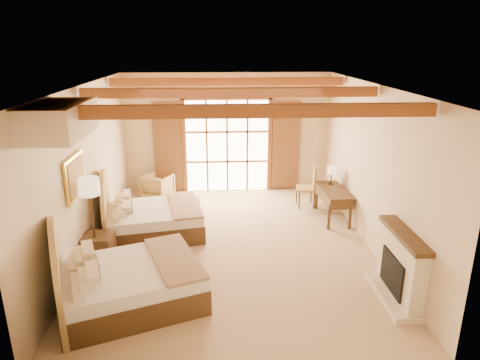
{
  "coord_description": "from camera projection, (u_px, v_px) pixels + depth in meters",
  "views": [
    {
      "loc": [
        -0.26,
        -7.87,
        3.96
      ],
      "look_at": [
        0.17,
        0.2,
        1.34
      ],
      "focal_mm": 32.0,
      "sensor_mm": 36.0,
      "label": 1
    }
  ],
  "objects": [
    {
      "name": "floor",
      "position": [
        232.0,
        245.0,
        8.71
      ],
      "size": [
        7.0,
        7.0,
        0.0
      ],
      "primitive_type": "plane",
      "color": "tan",
      "rests_on": "ground"
    },
    {
      "name": "wall_back",
      "position": [
        227.0,
        133.0,
        11.54
      ],
      "size": [
        5.5,
        0.0,
        5.5
      ],
      "primitive_type": "plane",
      "rotation": [
        1.57,
        0.0,
        0.0
      ],
      "color": "beige",
      "rests_on": "ground"
    },
    {
      "name": "wall_left",
      "position": [
        86.0,
        173.0,
        8.07
      ],
      "size": [
        0.0,
        7.0,
        7.0
      ],
      "primitive_type": "plane",
      "rotation": [
        1.57,
        0.0,
        1.57
      ],
      "color": "beige",
      "rests_on": "ground"
    },
    {
      "name": "wall_right",
      "position": [
        372.0,
        168.0,
        8.36
      ],
      "size": [
        0.0,
        7.0,
        7.0
      ],
      "primitive_type": "plane",
      "rotation": [
        1.57,
        0.0,
        -1.57
      ],
      "color": "beige",
      "rests_on": "ground"
    },
    {
      "name": "ceiling",
      "position": [
        231.0,
        86.0,
        7.72
      ],
      "size": [
        7.0,
        7.0,
        0.0
      ],
      "primitive_type": "plane",
      "rotation": [
        3.14,
        0.0,
        0.0
      ],
      "color": "#B96C33",
      "rests_on": "ground"
    },
    {
      "name": "ceiling_beams",
      "position": [
        231.0,
        92.0,
        7.76
      ],
      "size": [
        5.39,
        4.6,
        0.18
      ],
      "primitive_type": null,
      "color": "brown",
      "rests_on": "ceiling"
    },
    {
      "name": "french_doors",
      "position": [
        227.0,
        146.0,
        11.59
      ],
      "size": [
        3.95,
        0.08,
        2.6
      ],
      "color": "white",
      "rests_on": "ground"
    },
    {
      "name": "fireplace",
      "position": [
        400.0,
        269.0,
        6.78
      ],
      "size": [
        0.46,
        1.4,
        1.16
      ],
      "color": "beige",
      "rests_on": "ground"
    },
    {
      "name": "painting",
      "position": [
        75.0,
        177.0,
        7.32
      ],
      "size": [
        0.06,
        0.95,
        0.75
      ],
      "color": "gold",
      "rests_on": "wall_left"
    },
    {
      "name": "canopy_valance",
      "position": [
        59.0,
        120.0,
        5.78
      ],
      "size": [
        0.7,
        1.4,
        0.45
      ],
      "primitive_type": "cube",
      "color": "beige",
      "rests_on": "ceiling"
    },
    {
      "name": "bed_near",
      "position": [
        120.0,
        280.0,
        6.65
      ],
      "size": [
        2.65,
        2.24,
        1.4
      ],
      "rotation": [
        0.0,
        0.0,
        0.36
      ],
      "color": "#4A311C",
      "rests_on": "floor"
    },
    {
      "name": "bed_far",
      "position": [
        146.0,
        217.0,
        9.08
      ],
      "size": [
        2.27,
        1.86,
        1.32
      ],
      "rotation": [
        0.0,
        0.0,
        0.19
      ],
      "color": "#4A311C",
      "rests_on": "floor"
    },
    {
      "name": "nightstand",
      "position": [
        100.0,
        250.0,
        7.86
      ],
      "size": [
        0.53,
        0.53,
        0.61
      ],
      "primitive_type": "cube",
      "rotation": [
        0.0,
        0.0,
        -0.04
      ],
      "color": "#4A311C",
      "rests_on": "floor"
    },
    {
      "name": "floor_lamp",
      "position": [
        90.0,
        192.0,
        7.43
      ],
      "size": [
        0.36,
        0.36,
        1.72
      ],
      "color": "#342315",
      "rests_on": "floor"
    },
    {
      "name": "armchair",
      "position": [
        158.0,
        186.0,
        11.32
      ],
      "size": [
        0.91,
        0.92,
        0.63
      ],
      "primitive_type": "imported",
      "rotation": [
        0.0,
        0.0,
        -3.6
      ],
      "color": "#A78951",
      "rests_on": "floor"
    },
    {
      "name": "ottoman",
      "position": [
        188.0,
        202.0,
        10.58
      ],
      "size": [
        0.58,
        0.58,
        0.35
      ],
      "primitive_type": "cube",
      "rotation": [
        0.0,
        0.0,
        -0.22
      ],
      "color": "tan",
      "rests_on": "floor"
    },
    {
      "name": "desk",
      "position": [
        333.0,
        203.0,
        9.96
      ],
      "size": [
        0.63,
        1.35,
        0.71
      ],
      "rotation": [
        0.0,
        0.0,
        0.05
      ],
      "color": "#4A311C",
      "rests_on": "floor"
    },
    {
      "name": "desk_chair",
      "position": [
        306.0,
        194.0,
        10.7
      ],
      "size": [
        0.54,
        0.53,
        1.06
      ],
      "rotation": [
        0.0,
        0.0,
        -0.17
      ],
      "color": "#AC794C",
      "rests_on": "floor"
    },
    {
      "name": "desk_lamp",
      "position": [
        332.0,
        171.0,
        10.16
      ],
      "size": [
        0.21,
        0.21,
        0.42
      ],
      "color": "#342315",
      "rests_on": "desk"
    }
  ]
}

